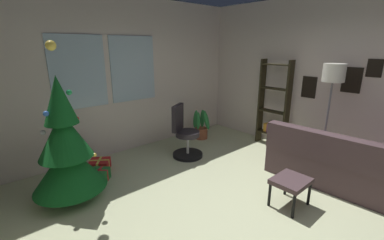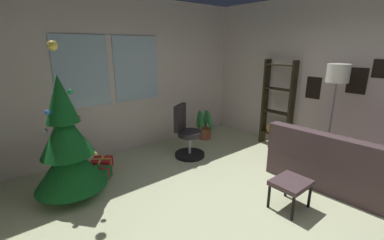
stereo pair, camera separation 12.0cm
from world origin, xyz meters
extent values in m
cube|color=beige|center=(0.00, 0.00, -0.05)|extent=(5.03, 5.94, 0.10)
cube|color=beige|center=(0.00, 3.02, 1.44)|extent=(5.03, 0.10, 2.88)
cube|color=silver|center=(-0.88, 2.96, 1.59)|extent=(0.90, 0.03, 1.20)
cube|color=silver|center=(0.13, 2.96, 1.59)|extent=(0.90, 0.03, 1.20)
cube|color=beige|center=(2.56, 0.00, 1.44)|extent=(0.10, 5.94, 2.88)
cube|color=black|center=(2.50, -0.04, 1.46)|extent=(0.02, 0.29, 0.42)
cube|color=black|center=(2.50, 0.65, 1.26)|extent=(0.02, 0.26, 0.40)
cube|color=black|center=(2.50, -0.33, 1.67)|extent=(0.02, 0.21, 0.28)
cube|color=#483538|center=(1.65, -0.38, 0.22)|extent=(0.96, 2.11, 0.44)
cube|color=#483538|center=(1.31, -0.40, 0.64)|extent=(0.31, 2.07, 0.40)
cube|color=#483538|center=(1.60, 0.58, 0.54)|extent=(0.85, 0.19, 0.20)
cube|color=red|center=(1.42, -0.18, 0.61)|extent=(0.24, 0.42, 0.42)
cube|color=#483538|center=(0.57, -0.14, 0.35)|extent=(0.46, 0.39, 0.06)
cylinder|color=black|center=(0.37, -0.30, 0.16)|extent=(0.04, 0.04, 0.32)
cylinder|color=black|center=(0.77, -0.30, 0.16)|extent=(0.04, 0.04, 0.32)
cylinder|color=black|center=(0.37, 0.03, 0.16)|extent=(0.04, 0.04, 0.32)
cylinder|color=black|center=(0.77, 0.03, 0.16)|extent=(0.04, 0.04, 0.32)
cylinder|color=#4C331E|center=(-1.49, 1.92, 0.08)|extent=(0.12, 0.12, 0.16)
cone|color=#10501E|center=(-1.49, 1.92, 0.47)|extent=(0.93, 0.93, 0.61)
cone|color=#10501E|center=(-1.49, 1.92, 0.92)|extent=(0.67, 0.67, 0.61)
cone|color=#10501E|center=(-1.49, 1.92, 1.37)|extent=(0.41, 0.41, 0.61)
sphere|color=red|center=(-1.29, 2.00, 1.07)|extent=(0.07, 0.07, 0.07)
sphere|color=gold|center=(-1.18, 1.77, 0.59)|extent=(0.05, 0.05, 0.05)
sphere|color=silver|center=(-1.69, 2.06, 0.95)|extent=(0.06, 0.06, 0.06)
sphere|color=blue|center=(-1.66, 1.86, 1.23)|extent=(0.07, 0.07, 0.07)
sphere|color=#1E8C4C|center=(-1.37, 1.87, 1.45)|extent=(0.07, 0.07, 0.07)
sphere|color=#F2D14C|center=(-1.49, 1.92, 2.01)|extent=(0.12, 0.12, 0.12)
cube|color=red|center=(-0.88, 2.46, 0.09)|extent=(0.42, 0.42, 0.18)
cube|color=#EAD84C|center=(-0.88, 2.46, 0.09)|extent=(0.21, 0.26, 0.18)
cube|color=#EAD84C|center=(-0.88, 2.46, 0.09)|extent=(0.28, 0.22, 0.18)
cube|color=#1E722D|center=(-1.03, 2.12, 0.09)|extent=(0.38, 0.38, 0.18)
cube|color=red|center=(-1.03, 2.12, 0.09)|extent=(0.22, 0.21, 0.18)
cube|color=red|center=(-1.03, 2.12, 0.09)|extent=(0.22, 0.22, 0.18)
cylinder|color=black|center=(0.59, 1.92, 0.03)|extent=(0.56, 0.56, 0.06)
cylinder|color=#B2B2B7|center=(0.59, 1.92, 0.25)|extent=(0.05, 0.05, 0.39)
cylinder|color=black|center=(0.59, 1.92, 0.45)|extent=(0.44, 0.44, 0.09)
cube|color=black|center=(0.49, 2.08, 0.74)|extent=(0.38, 0.27, 0.49)
cube|color=black|center=(2.29, 0.92, 0.88)|extent=(0.18, 0.04, 1.76)
cube|color=black|center=(2.29, 1.52, 0.88)|extent=(0.18, 0.04, 1.76)
cube|color=black|center=(2.29, 1.22, 0.25)|extent=(0.18, 0.56, 0.02)
cube|color=black|center=(2.29, 1.22, 0.72)|extent=(0.18, 0.56, 0.02)
cube|color=black|center=(2.29, 1.22, 1.19)|extent=(0.18, 0.56, 0.02)
cube|color=black|center=(2.29, 1.22, 1.66)|extent=(0.18, 0.56, 0.02)
cube|color=maroon|center=(2.32, 1.00, 0.34)|extent=(0.14, 0.04, 0.15)
cube|color=#1A5081|center=(2.32, 1.06, 0.36)|extent=(0.13, 0.07, 0.19)
cube|color=beige|center=(2.32, 1.15, 0.35)|extent=(0.13, 0.07, 0.18)
cube|color=#3F6D44|center=(2.31, 1.22, 0.34)|extent=(0.14, 0.05, 0.15)
cube|color=#703768|center=(2.31, 1.27, 0.35)|extent=(0.15, 0.05, 0.18)
cube|color=#BC7D26|center=(2.31, 1.35, 0.35)|extent=(0.14, 0.07, 0.18)
cylinder|color=slate|center=(2.01, 0.07, 0.01)|extent=(0.28, 0.28, 0.03)
cylinder|color=slate|center=(2.01, 0.07, 0.75)|extent=(0.03, 0.03, 1.43)
cylinder|color=silver|center=(2.01, 0.07, 1.60)|extent=(0.33, 0.33, 0.28)
cylinder|color=brown|center=(1.46, 2.47, 0.12)|extent=(0.28, 0.28, 0.24)
ellipsoid|color=#28793A|center=(1.34, 2.45, 0.43)|extent=(0.12, 0.12, 0.39)
ellipsoid|color=#28793A|center=(1.53, 2.51, 0.44)|extent=(0.17, 0.15, 0.40)
ellipsoid|color=#28793A|center=(1.38, 2.57, 0.44)|extent=(0.21, 0.16, 0.41)
ellipsoid|color=#28793A|center=(1.45, 2.30, 0.46)|extent=(0.17, 0.17, 0.46)
camera|label=1|loc=(-2.31, -1.49, 2.00)|focal=24.01mm
camera|label=2|loc=(-2.22, -1.56, 2.00)|focal=24.01mm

